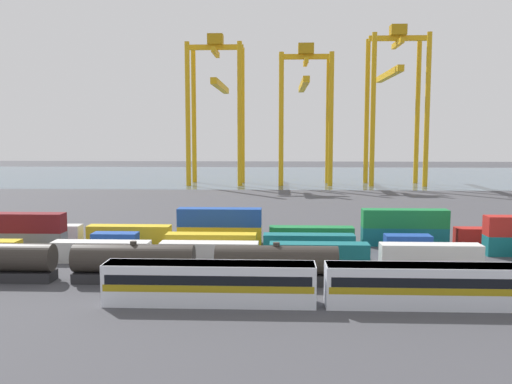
# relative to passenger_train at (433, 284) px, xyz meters

# --- Properties ---
(ground_plane) EXTENTS (420.00, 420.00, 0.00)m
(ground_plane) POSITION_rel_passenger_train_xyz_m (-9.99, 63.71, -2.14)
(ground_plane) COLOR #424247
(harbour_water) EXTENTS (400.00, 110.00, 0.01)m
(harbour_water) POSITION_rel_passenger_train_xyz_m (-9.99, 160.51, -2.14)
(harbour_water) COLOR #475B6B
(harbour_water) RESTS_ON ground_plane
(passenger_train) EXTENTS (60.85, 3.14, 3.90)m
(passenger_train) POSITION_rel_passenger_train_xyz_m (0.00, 0.00, 0.00)
(passenger_train) COLOR silver
(passenger_train) RESTS_ON ground_plane
(freight_tank_row) EXTENTS (43.48, 3.00, 4.46)m
(freight_tank_row) POSITION_rel_passenger_train_xyz_m (-29.67, 7.11, -0.02)
(freight_tank_row) COLOR #232326
(freight_tank_row) RESTS_ON ground_plane
(shipping_container_1) EXTENTS (12.10, 2.44, 2.60)m
(shipping_container_1) POSITION_rel_passenger_train_xyz_m (-36.19, 16.18, -0.84)
(shipping_container_1) COLOR silver
(shipping_container_1) RESTS_ON ground_plane
(shipping_container_2) EXTENTS (12.10, 2.44, 2.60)m
(shipping_container_2) POSITION_rel_passenger_train_xyz_m (-22.70, 16.18, -0.84)
(shipping_container_2) COLOR silver
(shipping_container_2) RESTS_ON ground_plane
(shipping_container_3) EXTENTS (12.10, 2.44, 2.60)m
(shipping_container_3) POSITION_rel_passenger_train_xyz_m (-9.21, 16.18, -0.84)
(shipping_container_3) COLOR #146066
(shipping_container_3) RESTS_ON ground_plane
(shipping_container_4) EXTENTS (12.10, 2.44, 2.60)m
(shipping_container_4) POSITION_rel_passenger_train_xyz_m (4.28, 16.18, -0.84)
(shipping_container_4) COLOR silver
(shipping_container_4) RESTS_ON ground_plane
(shipping_container_6) EXTENTS (12.10, 2.44, 2.60)m
(shipping_container_6) POSITION_rel_passenger_train_xyz_m (-49.31, 22.08, -0.84)
(shipping_container_6) COLOR slate
(shipping_container_6) RESTS_ON ground_plane
(shipping_container_7) EXTENTS (12.10, 2.44, 2.60)m
(shipping_container_7) POSITION_rel_passenger_train_xyz_m (-49.31, 22.08, 1.76)
(shipping_container_7) COLOR maroon
(shipping_container_7) RESTS_ON shipping_container_6
(shipping_container_8) EXTENTS (6.04, 2.44, 2.60)m
(shipping_container_8) POSITION_rel_passenger_train_xyz_m (-36.25, 22.08, -0.84)
(shipping_container_8) COLOR #1C4299
(shipping_container_8) RESTS_ON ground_plane
(shipping_container_9) EXTENTS (12.10, 2.44, 2.60)m
(shipping_container_9) POSITION_rel_passenger_train_xyz_m (-23.19, 22.08, -0.84)
(shipping_container_9) COLOR gold
(shipping_container_9) RESTS_ON ground_plane
(shipping_container_10) EXTENTS (12.10, 2.44, 2.60)m
(shipping_container_10) POSITION_rel_passenger_train_xyz_m (-10.13, 22.08, -0.84)
(shipping_container_10) COLOR #146066
(shipping_container_10) RESTS_ON ground_plane
(shipping_container_11) EXTENTS (6.04, 2.44, 2.60)m
(shipping_container_11) POSITION_rel_passenger_train_xyz_m (2.93, 22.08, -0.84)
(shipping_container_11) COLOR #1C4299
(shipping_container_11) RESTS_ON ground_plane
(shipping_container_12) EXTENTS (6.04, 2.44, 2.60)m
(shipping_container_12) POSITION_rel_passenger_train_xyz_m (16.00, 22.08, -0.84)
(shipping_container_12) COLOR #146066
(shipping_container_12) RESTS_ON ground_plane
(shipping_container_13) EXTENTS (6.04, 2.44, 2.60)m
(shipping_container_13) POSITION_rel_passenger_train_xyz_m (16.00, 22.08, 1.76)
(shipping_container_13) COLOR #AD211C
(shipping_container_13) RESTS_ON shipping_container_12
(shipping_container_14) EXTENTS (12.10, 2.44, 2.60)m
(shipping_container_14) POSITION_rel_passenger_train_xyz_m (-49.25, 27.99, -0.84)
(shipping_container_14) COLOR silver
(shipping_container_14) RESTS_ON ground_plane
(shipping_container_15) EXTENTS (12.10, 2.44, 2.60)m
(shipping_container_15) POSITION_rel_passenger_train_xyz_m (-35.98, 27.99, -0.84)
(shipping_container_15) COLOR gold
(shipping_container_15) RESTS_ON ground_plane
(shipping_container_16) EXTENTS (12.10, 2.44, 2.60)m
(shipping_container_16) POSITION_rel_passenger_train_xyz_m (-22.71, 27.99, -0.84)
(shipping_container_16) COLOR gold
(shipping_container_16) RESTS_ON ground_plane
(shipping_container_17) EXTENTS (12.10, 2.44, 2.60)m
(shipping_container_17) POSITION_rel_passenger_train_xyz_m (-22.71, 27.99, 1.76)
(shipping_container_17) COLOR #1C4299
(shipping_container_17) RESTS_ON shipping_container_16
(shipping_container_18) EXTENTS (12.10, 2.44, 2.60)m
(shipping_container_18) POSITION_rel_passenger_train_xyz_m (-9.43, 27.99, -0.84)
(shipping_container_18) COLOR #197538
(shipping_container_18) RESTS_ON ground_plane
(shipping_container_19) EXTENTS (12.10, 2.44, 2.60)m
(shipping_container_19) POSITION_rel_passenger_train_xyz_m (3.84, 27.99, -0.84)
(shipping_container_19) COLOR #146066
(shipping_container_19) RESTS_ON ground_plane
(shipping_container_20) EXTENTS (12.10, 2.44, 2.60)m
(shipping_container_20) POSITION_rel_passenger_train_xyz_m (3.84, 27.99, 1.76)
(shipping_container_20) COLOR #197538
(shipping_container_20) RESTS_ON shipping_container_19
(shipping_container_21) EXTENTS (12.10, 2.44, 2.60)m
(shipping_container_21) POSITION_rel_passenger_train_xyz_m (17.11, 27.99, -0.84)
(shipping_container_21) COLOR #AD211C
(shipping_container_21) RESTS_ON ground_plane
(gantry_crane_west) EXTENTS (17.64, 41.47, 47.14)m
(gantry_crane_west) POSITION_rel_passenger_train_xyz_m (-34.17, 127.00, 26.23)
(gantry_crane_west) COLOR gold
(gantry_crane_west) RESTS_ON ground_plane
(gantry_crane_central) EXTENTS (16.87, 39.75, 44.08)m
(gantry_crane_central) POSITION_rel_passenger_train_xyz_m (-5.82, 127.02, 25.01)
(gantry_crane_central) COLOR gold
(gantry_crane_central) RESTS_ON ground_plane
(gantry_crane_east) EXTENTS (17.88, 37.90, 49.51)m
(gantry_crane_east) POSITION_rel_passenger_train_xyz_m (22.54, 126.35, 27.84)
(gantry_crane_east) COLOR gold
(gantry_crane_east) RESTS_ON ground_plane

